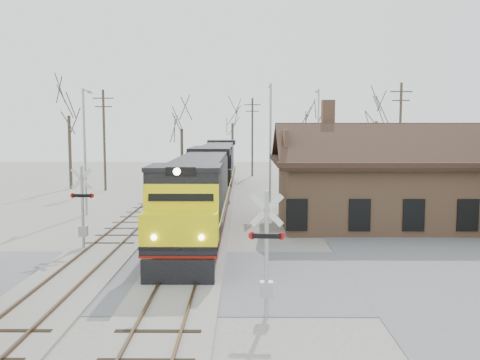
% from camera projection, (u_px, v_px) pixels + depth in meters
% --- Properties ---
extents(ground, '(140.00, 140.00, 0.00)m').
position_uv_depth(ground, '(182.00, 278.00, 21.98)').
color(ground, '#A09B90').
rests_on(ground, ground).
extents(road, '(60.00, 9.00, 0.03)m').
position_uv_depth(road, '(182.00, 278.00, 21.98)').
color(road, '#5A5A5F').
rests_on(road, ground).
extents(track_main, '(3.40, 90.00, 0.24)m').
position_uv_depth(track_main, '(207.00, 215.00, 36.90)').
color(track_main, '#A09B90').
rests_on(track_main, ground).
extents(track_siding, '(3.40, 90.00, 0.24)m').
position_uv_depth(track_siding, '(142.00, 215.00, 36.93)').
color(track_siding, '#A09B90').
rests_on(track_siding, ground).
extents(depot, '(15.20, 9.31, 7.90)m').
position_uv_depth(depot, '(394.00, 187.00, 33.57)').
color(depot, '#9C6F50').
rests_on(depot, ground).
extents(locomotive_lead, '(3.09, 20.72, 4.60)m').
position_uv_depth(locomotive_lead, '(199.00, 194.00, 30.20)').
color(locomotive_lead, black).
rests_on(locomotive_lead, ground).
extents(locomotive_trailing, '(3.09, 20.72, 4.35)m').
position_uv_depth(locomotive_trailing, '(218.00, 166.00, 51.08)').
color(locomotive_trailing, black).
rests_on(locomotive_trailing, ground).
extents(crossbuck_near, '(1.19, 0.31, 4.18)m').
position_uv_depth(crossbuck_near, '(267.00, 259.00, 17.32)').
color(crossbuck_near, '#A5A8AD').
rests_on(crossbuck_near, ground).
extents(crossbuck_far, '(1.22, 0.32, 4.25)m').
position_uv_depth(crossbuck_far, '(83.00, 211.00, 26.81)').
color(crossbuck_far, '#A5A8AD').
rests_on(crossbuck_far, ground).
extents(streetlight_a, '(0.25, 2.04, 8.80)m').
position_uv_depth(streetlight_a, '(85.00, 145.00, 37.13)').
color(streetlight_a, '#A5A8AD').
rests_on(streetlight_a, ground).
extents(streetlight_b, '(0.25, 2.04, 9.49)m').
position_uv_depth(streetlight_b, '(270.00, 138.00, 41.71)').
color(streetlight_b, '#A5A8AD').
rests_on(streetlight_b, ground).
extents(streetlight_c, '(0.25, 2.04, 9.87)m').
position_uv_depth(streetlight_c, '(318.00, 133.00, 53.90)').
color(streetlight_c, '#A5A8AD').
rests_on(streetlight_c, ground).
extents(utility_pole_a, '(2.00, 0.24, 9.63)m').
position_uv_depth(utility_pole_a, '(104.00, 138.00, 51.04)').
color(utility_pole_a, '#382D23').
rests_on(utility_pole_a, ground).
extents(utility_pole_b, '(2.00, 0.24, 9.57)m').
position_uv_depth(utility_pole_b, '(252.00, 135.00, 65.69)').
color(utility_pole_b, '#382D23').
rests_on(utility_pole_b, ground).
extents(utility_pole_c, '(2.00, 0.24, 10.10)m').
position_uv_depth(utility_pole_c, '(400.00, 136.00, 48.63)').
color(utility_pole_c, '#382D23').
rests_on(utility_pole_c, ground).
extents(tree_a, '(4.81, 4.81, 11.78)m').
position_uv_depth(tree_a, '(68.00, 103.00, 52.18)').
color(tree_a, '#382D23').
rests_on(tree_a, ground).
extents(tree_b, '(3.92, 3.92, 9.60)m').
position_uv_depth(tree_b, '(182.00, 120.00, 59.00)').
color(tree_b, '#382D23').
rests_on(tree_b, ground).
extents(tree_c, '(4.38, 4.38, 10.72)m').
position_uv_depth(tree_c, '(232.00, 115.00, 71.61)').
color(tree_c, '#382D23').
rests_on(tree_c, ground).
extents(tree_d, '(3.99, 3.99, 9.79)m').
position_uv_depth(tree_d, '(311.00, 119.00, 61.41)').
color(tree_d, '#382D23').
rests_on(tree_d, ground).
extents(tree_e, '(4.48, 4.48, 10.98)m').
position_uv_depth(tree_e, '(377.00, 111.00, 59.95)').
color(tree_e, '#382D23').
rests_on(tree_e, ground).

